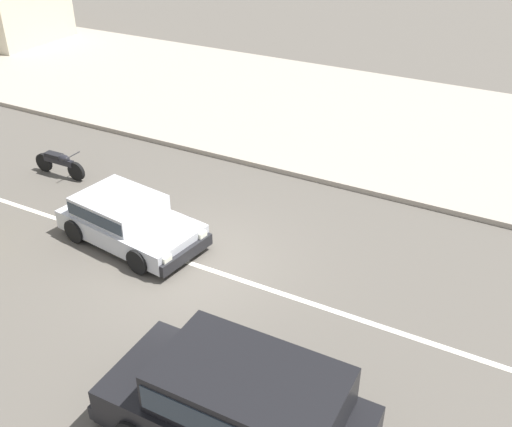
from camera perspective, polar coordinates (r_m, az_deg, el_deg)
The scene contains 6 objects.
ground_plane at distance 13.92m, azimuth -6.24°, elevation -4.74°, with size 160.00×160.00×0.00m, color #544F47.
lane_centre_stripe at distance 13.92m, azimuth -6.24°, elevation -4.73°, with size 50.40×0.14×0.01m, color silver.
kerb_strip at distance 21.84m, azimuth 8.67°, elevation 9.13°, with size 68.00×10.00×0.15m, color #9E9384.
minivan_black_2 at distance 9.66m, azimuth -1.41°, elevation -17.59°, with size 4.35×2.05×1.56m.
hatchback_silver_3 at distance 14.71m, azimuth -12.20°, elevation -0.44°, with size 3.76×2.19×1.10m.
motorcycle_0 at distance 18.32m, azimuth -18.20°, elevation 4.62°, with size 1.81×0.56×0.80m.
Camera 1 is at (6.65, -9.17, 8.09)m, focal length 42.00 mm.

